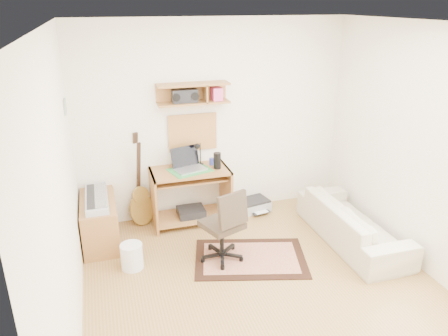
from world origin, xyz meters
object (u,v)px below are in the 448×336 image
object	(u,v)px
desk	(191,196)
sofa	(353,216)
task_chair	(222,224)
cabinet	(99,222)
printer	(254,204)

from	to	relation	value
desk	sofa	bearing A→B (deg)	-30.15
task_chair	cabinet	distance (m)	1.55
printer	cabinet	bearing A→B (deg)	176.13
desk	task_chair	world-z (taller)	task_chair
task_chair	printer	xyz separation A→B (m)	(0.79, 1.06, -0.36)
task_chair	sofa	xyz separation A→B (m)	(1.64, -0.07, -0.12)
desk	printer	world-z (taller)	desk
task_chair	cabinet	world-z (taller)	task_chair
cabinet	desk	bearing A→B (deg)	8.47
cabinet	printer	xyz separation A→B (m)	(2.10, 0.27, -0.19)
printer	sofa	distance (m)	1.44
task_chair	sofa	bearing A→B (deg)	-23.51
desk	cabinet	bearing A→B (deg)	-171.53
desk	sofa	distance (m)	2.07
desk	task_chair	distance (m)	0.98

